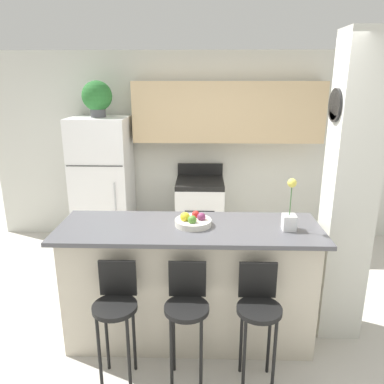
{
  "coord_description": "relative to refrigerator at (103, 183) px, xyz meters",
  "views": [
    {
      "loc": [
        0.1,
        -2.82,
        2.18
      ],
      "look_at": [
        0.0,
        0.8,
        1.09
      ],
      "focal_mm": 35.0,
      "sensor_mm": 36.0,
      "label": 1
    }
  ],
  "objects": [
    {
      "name": "ground_plane",
      "position": [
        1.21,
        -1.92,
        -0.86
      ],
      "size": [
        14.0,
        14.0,
        0.0
      ],
      "primitive_type": "plane",
      "color": "beige"
    },
    {
      "name": "wall_back",
      "position": [
        1.39,
        0.31,
        0.62
      ],
      "size": [
        5.6,
        0.38,
        2.55
      ],
      "color": "silver",
      "rests_on": "ground_plane"
    },
    {
      "name": "pillar_right",
      "position": [
        2.52,
        -1.77,
        0.41
      ],
      "size": [
        0.38,
        0.32,
        2.55
      ],
      "color": "silver",
      "rests_on": "ground_plane"
    },
    {
      "name": "counter_bar",
      "position": [
        1.21,
        -1.92,
        -0.34
      ],
      "size": [
        2.14,
        0.71,
        1.04
      ],
      "color": "beige",
      "rests_on": "ground_plane"
    },
    {
      "name": "refrigerator",
      "position": [
        0.0,
        0.0,
        0.0
      ],
      "size": [
        0.73,
        0.69,
        1.73
      ],
      "color": "white",
      "rests_on": "ground_plane"
    },
    {
      "name": "stove_range",
      "position": [
        1.28,
        0.02,
        -0.4
      ],
      "size": [
        0.62,
        0.66,
        1.07
      ],
      "color": "white",
      "rests_on": "ground_plane"
    },
    {
      "name": "bar_stool_left",
      "position": [
        0.7,
        -2.41,
        -0.26
      ],
      "size": [
        0.32,
        0.32,
        0.92
      ],
      "color": "black",
      "rests_on": "ground_plane"
    },
    {
      "name": "bar_stool_mid",
      "position": [
        1.21,
        -2.41,
        -0.26
      ],
      "size": [
        0.32,
        0.32,
        0.92
      ],
      "color": "black",
      "rests_on": "ground_plane"
    },
    {
      "name": "bar_stool_right",
      "position": [
        1.72,
        -2.41,
        -0.26
      ],
      "size": [
        0.32,
        0.32,
        0.92
      ],
      "color": "black",
      "rests_on": "ground_plane"
    },
    {
      "name": "potted_plant_on_fridge",
      "position": [
        -0.0,
        0.0,
        1.11
      ],
      "size": [
        0.37,
        0.37,
        0.45
      ],
      "color": "#4C4C51",
      "rests_on": "refrigerator"
    },
    {
      "name": "orchid_vase",
      "position": [
        2.0,
        -1.96,
        0.31
      ],
      "size": [
        0.1,
        0.1,
        0.42
      ],
      "color": "white",
      "rests_on": "counter_bar"
    },
    {
      "name": "fruit_bowl",
      "position": [
        1.24,
        -1.89,
        0.21
      ],
      "size": [
        0.3,
        0.3,
        0.12
      ],
      "color": "silver",
      "rests_on": "counter_bar"
    },
    {
      "name": "trash_bin",
      "position": [
        0.58,
        -0.23,
        -0.67
      ],
      "size": [
        0.28,
        0.28,
        0.38
      ],
      "color": "black",
      "rests_on": "ground_plane"
    }
  ]
}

